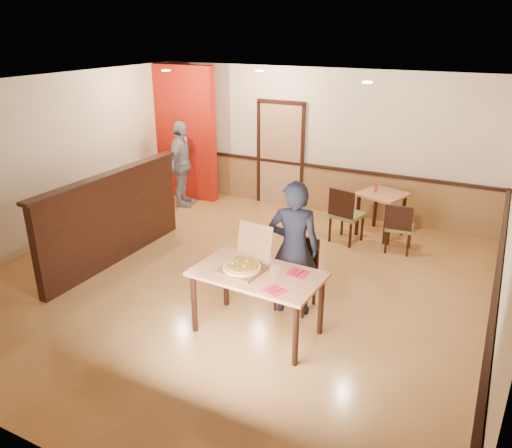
{
  "coord_description": "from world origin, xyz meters",
  "views": [
    {
      "loc": [
        3.3,
        -5.66,
        3.53
      ],
      "look_at": [
        0.41,
        0.0,
        0.99
      ],
      "focal_mm": 35.0,
      "sensor_mm": 36.0,
      "label": 1
    }
  ],
  "objects": [
    {
      "name": "floor",
      "position": [
        0.0,
        0.0,
        0.0
      ],
      "size": [
        7.0,
        7.0,
        0.0
      ],
      "primitive_type": "plane",
      "color": "tan",
      "rests_on": "ground"
    },
    {
      "name": "napkin_near",
      "position": [
        1.3,
        -1.29,
        0.82
      ],
      "size": [
        0.26,
        0.26,
        0.01
      ],
      "rotation": [
        0.0,
        0.0,
        -0.31
      ],
      "color": "red",
      "rests_on": "main_table"
    },
    {
      "name": "condiment",
      "position": [
        1.36,
        2.78,
        0.86
      ],
      "size": [
        0.06,
        0.06,
        0.14
      ],
      "primitive_type": "cylinder",
      "color": "#993B1B",
      "rests_on": "side_table"
    },
    {
      "name": "wall_left",
      "position": [
        -3.5,
        0.0,
        1.4
      ],
      "size": [
        0.0,
        7.0,
        7.0
      ],
      "primitive_type": "plane",
      "rotation": [
        1.57,
        0.0,
        1.57
      ],
      "color": "beige",
      "rests_on": "floor"
    },
    {
      "name": "pizza_box",
      "position": [
        0.76,
        -0.98,
        0.88
      ],
      "size": [
        0.52,
        0.6,
        0.5
      ],
      "rotation": [
        0.0,
        0.0,
        -0.09
      ],
      "color": "brown",
      "rests_on": "main_table"
    },
    {
      "name": "chair_rail_right",
      "position": [
        3.45,
        0.0,
        0.92
      ],
      "size": [
        0.06,
        7.0,
        0.06
      ],
      "primitive_type": "cube",
      "color": "black",
      "rests_on": "wall_right"
    },
    {
      "name": "passerby",
      "position": [
        -2.57,
        2.47,
        0.88
      ],
      "size": [
        0.66,
        1.11,
        1.76
      ],
      "primitive_type": "imported",
      "rotation": [
        0.0,
        0.0,
        1.81
      ],
      "color": "gray",
      "rests_on": "floor"
    },
    {
      "name": "napkin_far",
      "position": [
        1.36,
        -0.79,
        0.82
      ],
      "size": [
        0.24,
        0.24,
        0.01
      ],
      "rotation": [
        0.0,
        0.0,
        -0.03
      ],
      "color": "red",
      "rests_on": "main_table"
    },
    {
      "name": "spot_a",
      "position": [
        -2.3,
        1.8,
        2.78
      ],
      "size": [
        0.14,
        0.14,
        0.02
      ],
      "primitive_type": "cylinder",
      "color": "#FFD5B2",
      "rests_on": "ceiling"
    },
    {
      "name": "spot_b",
      "position": [
        -0.8,
        2.5,
        2.78
      ],
      "size": [
        0.14,
        0.14,
        0.02
      ],
      "primitive_type": "cylinder",
      "color": "#FFD5B2",
      "rests_on": "ceiling"
    },
    {
      "name": "wall_right",
      "position": [
        3.5,
        0.0,
        1.4
      ],
      "size": [
        0.0,
        7.0,
        7.0
      ],
      "primitive_type": "plane",
      "rotation": [
        1.57,
        0.0,
        -1.57
      ],
      "color": "beige",
      "rests_on": "floor"
    },
    {
      "name": "pizza",
      "position": [
        0.75,
        -1.03,
        0.87
      ],
      "size": [
        0.53,
        0.53,
        0.03
      ],
      "primitive_type": "cylinder",
      "rotation": [
        0.0,
        0.0,
        -0.17
      ],
      "color": "#E79E54",
      "rests_on": "pizza_box"
    },
    {
      "name": "side_chair_right",
      "position": [
        1.95,
        2.14,
        0.47
      ],
      "size": [
        0.46,
        0.46,
        0.86
      ],
      "rotation": [
        0.0,
        0.0,
        3.24
      ],
      "color": "olive",
      "rests_on": "floor"
    },
    {
      "name": "red_accent_panel",
      "position": [
        -2.9,
        3.0,
        1.4
      ],
      "size": [
        1.6,
        0.2,
        2.78
      ],
      "primitive_type": "cube",
      "color": "#A1170B",
      "rests_on": "floor"
    },
    {
      "name": "wainscot_right",
      "position": [
        3.47,
        0.0,
        0.45
      ],
      "size": [
        0.04,
        7.0,
        0.9
      ],
      "primitive_type": "cube",
      "color": "olive",
      "rests_on": "floor"
    },
    {
      "name": "spot_c",
      "position": [
        1.4,
        1.5,
        2.78
      ],
      "size": [
        0.14,
        0.14,
        0.02
      ],
      "primitive_type": "cylinder",
      "color": "#FFD5B2",
      "rests_on": "ceiling"
    },
    {
      "name": "side_chair_left",
      "position": [
        1.03,
        2.14,
        0.54
      ],
      "size": [
        0.59,
        0.59,
        0.99
      ],
      "rotation": [
        0.0,
        0.0,
        2.91
      ],
      "color": "olive",
      "rests_on": "floor"
    },
    {
      "name": "diner",
      "position": [
        1.11,
        -0.32,
        0.9
      ],
      "size": [
        0.75,
        0.6,
        1.79
      ],
      "primitive_type": "imported",
      "rotation": [
        0.0,
        0.0,
        3.44
      ],
      "color": "black",
      "rests_on": "floor"
    },
    {
      "name": "chair_rail_back",
      "position": [
        0.0,
        3.45,
        0.92
      ],
      "size": [
        7.0,
        0.06,
        0.06
      ],
      "primitive_type": "cube",
      "color": "black",
      "rests_on": "wall_back"
    },
    {
      "name": "booth_partition",
      "position": [
        -2.0,
        -0.2,
        0.74
      ],
      "size": [
        0.2,
        3.1,
        1.44
      ],
      "color": "black",
      "rests_on": "floor"
    },
    {
      "name": "wainscot_back",
      "position": [
        0.0,
        3.47,
        0.45
      ],
      "size": [
        7.0,
        0.04,
        0.9
      ],
      "primitive_type": "cube",
      "color": "olive",
      "rests_on": "floor"
    },
    {
      "name": "diner_chair",
      "position": [
        1.12,
        -0.17,
        0.52
      ],
      "size": [
        0.48,
        0.48,
        0.95
      ],
      "rotation": [
        0.0,
        0.0,
        -0.03
      ],
      "color": "olive",
      "rests_on": "floor"
    },
    {
      "name": "side_table",
      "position": [
        1.49,
        2.76,
        0.61
      ],
      "size": [
        0.92,
        0.92,
        0.79
      ],
      "rotation": [
        0.0,
        0.0,
        -0.31
      ],
      "color": "tan",
      "rests_on": "floor"
    },
    {
      "name": "wall_back",
      "position": [
        0.0,
        3.5,
        1.4
      ],
      "size": [
        7.0,
        0.0,
        7.0
      ],
      "primitive_type": "plane",
      "rotation": [
        1.57,
        0.0,
        0.0
      ],
      "color": "beige",
      "rests_on": "floor"
    },
    {
      "name": "ceiling",
      "position": [
        0.0,
        0.0,
        2.8
      ],
      "size": [
        7.0,
        7.0,
        0.0
      ],
      "primitive_type": "plane",
      "rotation": [
        3.14,
        0.0,
        0.0
      ],
      "color": "black",
      "rests_on": "wall_back"
    },
    {
      "name": "main_table",
      "position": [
        0.93,
        -0.99,
        0.7
      ],
      "size": [
        1.56,
        0.94,
        0.82
      ],
      "rotation": [
        0.0,
        0.0,
        -0.04
      ],
      "color": "tan",
      "rests_on": "floor"
    },
    {
      "name": "back_door",
      "position": [
        -0.8,
        3.46,
        1.05
      ],
      "size": [
        0.9,
        0.06,
        2.1
      ],
      "primitive_type": "cube",
      "color": "tan",
      "rests_on": "wall_back"
    }
  ]
}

